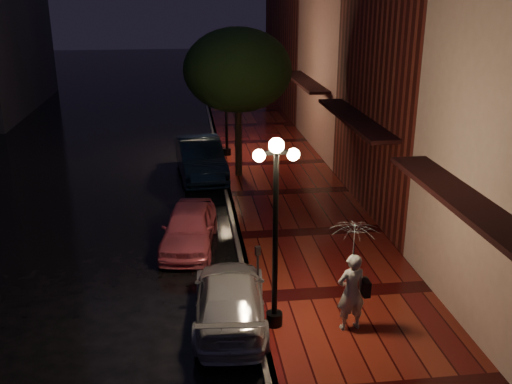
# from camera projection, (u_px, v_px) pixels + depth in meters

# --- Properties ---
(ground) EXTENTS (120.00, 120.00, 0.00)m
(ground) POSITION_uv_depth(u_px,v_px,m) (238.00, 240.00, 17.47)
(ground) COLOR black
(ground) RESTS_ON ground
(sidewalk) EXTENTS (4.50, 60.00, 0.15)m
(sidewalk) POSITION_uv_depth(u_px,v_px,m) (310.00, 234.00, 17.71)
(sidewalk) COLOR #400C0B
(sidewalk) RESTS_ON ground
(curb) EXTENTS (0.25, 60.00, 0.15)m
(curb) POSITION_uv_depth(u_px,v_px,m) (238.00, 237.00, 17.44)
(curb) COLOR #595451
(curb) RESTS_ON ground
(storefront_mid) EXTENTS (5.00, 8.00, 11.00)m
(storefront_mid) POSITION_uv_depth(u_px,v_px,m) (447.00, 47.00, 18.30)
(storefront_mid) COLOR #511914
(storefront_mid) RESTS_ON ground
(storefront_far) EXTENTS (5.00, 8.00, 9.00)m
(storefront_far) POSITION_uv_depth(u_px,v_px,m) (368.00, 53.00, 26.12)
(storefront_far) COLOR #8C5951
(storefront_far) RESTS_ON ground
(storefront_extra) EXTENTS (5.00, 12.00, 10.00)m
(storefront_extra) POSITION_uv_depth(u_px,v_px,m) (319.00, 28.00, 35.30)
(storefront_extra) COLOR #511914
(storefront_extra) RESTS_ON ground
(streetlamp_near) EXTENTS (0.96, 0.36, 4.31)m
(streetlamp_near) POSITION_uv_depth(u_px,v_px,m) (275.00, 224.00, 11.96)
(streetlamp_near) COLOR black
(streetlamp_near) RESTS_ON sidewalk
(streetlamp_far) EXTENTS (0.96, 0.36, 4.31)m
(streetlamp_far) POSITION_uv_depth(u_px,v_px,m) (226.00, 101.00, 25.05)
(streetlamp_far) COLOR black
(streetlamp_far) RESTS_ON sidewalk
(street_tree) EXTENTS (4.16, 4.16, 5.80)m
(street_tree) POSITION_uv_depth(u_px,v_px,m) (238.00, 73.00, 21.72)
(street_tree) COLOR black
(street_tree) RESTS_ON sidewalk
(pink_car) EXTENTS (1.96, 3.84, 1.25)m
(pink_car) POSITION_uv_depth(u_px,v_px,m) (189.00, 227.00, 16.80)
(pink_car) COLOR #D5586B
(pink_car) RESTS_ON ground
(navy_car) EXTENTS (2.11, 4.92, 1.58)m
(navy_car) POSITION_uv_depth(u_px,v_px,m) (200.00, 158.00, 23.05)
(navy_car) COLOR black
(navy_car) RESTS_ON ground
(silver_car) EXTENTS (1.91, 4.12, 1.17)m
(silver_car) POSITION_uv_depth(u_px,v_px,m) (230.00, 299.00, 12.99)
(silver_car) COLOR #9A99A0
(silver_car) RESTS_ON ground
(woman_with_umbrella) EXTENTS (1.05, 1.07, 2.52)m
(woman_with_umbrella) POSITION_uv_depth(u_px,v_px,m) (353.00, 260.00, 12.10)
(woman_with_umbrella) COLOR white
(woman_with_umbrella) RESTS_ON sidewalk
(parking_meter) EXTENTS (0.14, 0.12, 1.31)m
(parking_meter) POSITION_uv_depth(u_px,v_px,m) (258.00, 266.00, 13.76)
(parking_meter) COLOR black
(parking_meter) RESTS_ON sidewalk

